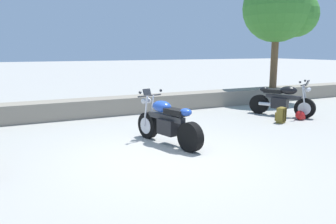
# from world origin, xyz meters

# --- Properties ---
(ground_plane) EXTENTS (120.00, 120.00, 0.00)m
(ground_plane) POSITION_xyz_m (0.00, 0.00, 0.00)
(ground_plane) COLOR #A3A099
(stone_wall) EXTENTS (36.00, 0.80, 0.55)m
(stone_wall) POSITION_xyz_m (0.00, 4.80, 0.28)
(stone_wall) COLOR gray
(stone_wall) RESTS_ON ground
(motorcycle_blue_centre) EXTENTS (0.85, 2.04, 1.18)m
(motorcycle_blue_centre) POSITION_xyz_m (0.50, 0.83, 0.49)
(motorcycle_blue_centre) COLOR black
(motorcycle_blue_centre) RESTS_ON ground
(motorcycle_black_far_right) EXTENTS (1.17, 1.89, 1.18)m
(motorcycle_black_far_right) POSITION_xyz_m (5.23, 2.16, 0.49)
(motorcycle_black_far_right) COLOR black
(motorcycle_black_far_right) RESTS_ON ground
(rider_backpack) EXTENTS (0.35, 0.33, 0.47)m
(rider_backpack) POSITION_xyz_m (4.43, 1.39, 0.24)
(rider_backpack) COLOR brown
(rider_backpack) RESTS_ON ground
(rider_helmet) EXTENTS (0.28, 0.28, 0.28)m
(rider_helmet) POSITION_xyz_m (5.26, 1.44, 0.14)
(rider_helmet) COLOR #B21919
(rider_helmet) RESTS_ON ground
(leafy_tree_mid_left) EXTENTS (2.82, 2.68, 4.49)m
(leafy_tree_mid_left) POSITION_xyz_m (7.33, 4.60, 3.63)
(leafy_tree_mid_left) COLOR brown
(leafy_tree_mid_left) RESTS_ON stone_wall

